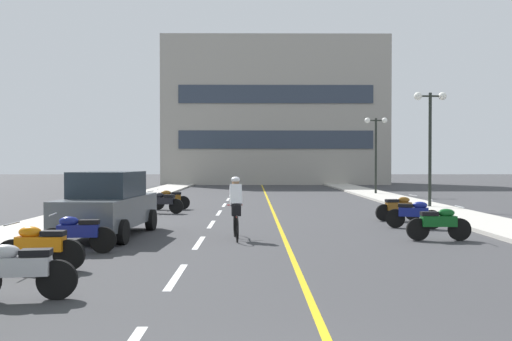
# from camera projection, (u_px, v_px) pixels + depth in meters

# --- Properties ---
(ground_plane) EXTENTS (140.00, 140.00, 0.00)m
(ground_plane) POSITION_uv_depth(u_px,v_px,m) (266.00, 207.00, 24.43)
(ground_plane) COLOR #38383A
(curb_left) EXTENTS (2.40, 72.00, 0.12)m
(curb_left) POSITION_uv_depth(u_px,v_px,m) (128.00, 201.00, 27.38)
(curb_left) COLOR #B7B2A8
(curb_left) RESTS_ON ground
(curb_right) EXTENTS (2.40, 72.00, 0.12)m
(curb_right) POSITION_uv_depth(u_px,v_px,m) (400.00, 201.00, 27.48)
(curb_right) COLOR #B7B2A8
(curb_right) RESTS_ON ground
(lane_dash_1) EXTENTS (0.14, 2.20, 0.01)m
(lane_dash_1) POSITION_uv_depth(u_px,v_px,m) (176.00, 276.00, 9.42)
(lane_dash_1) COLOR silver
(lane_dash_1) RESTS_ON ground
(lane_dash_2) EXTENTS (0.14, 2.20, 0.01)m
(lane_dash_2) POSITION_uv_depth(u_px,v_px,m) (199.00, 243.00, 13.42)
(lane_dash_2) COLOR silver
(lane_dash_2) RESTS_ON ground
(lane_dash_3) EXTENTS (0.14, 2.20, 0.01)m
(lane_dash_3) POSITION_uv_depth(u_px,v_px,m) (211.00, 224.00, 17.42)
(lane_dash_3) COLOR silver
(lane_dash_3) RESTS_ON ground
(lane_dash_4) EXTENTS (0.14, 2.20, 0.01)m
(lane_dash_4) POSITION_uv_depth(u_px,v_px,m) (219.00, 213.00, 21.42)
(lane_dash_4) COLOR silver
(lane_dash_4) RESTS_ON ground
(lane_dash_5) EXTENTS (0.14, 2.20, 0.01)m
(lane_dash_5) POSITION_uv_depth(u_px,v_px,m) (224.00, 205.00, 25.42)
(lane_dash_5) COLOR silver
(lane_dash_5) RESTS_ON ground
(lane_dash_6) EXTENTS (0.14, 2.20, 0.01)m
(lane_dash_6) POSITION_uv_depth(u_px,v_px,m) (228.00, 199.00, 29.42)
(lane_dash_6) COLOR silver
(lane_dash_6) RESTS_ON ground
(lane_dash_7) EXTENTS (0.14, 2.20, 0.01)m
(lane_dash_7) POSITION_uv_depth(u_px,v_px,m) (231.00, 195.00, 33.42)
(lane_dash_7) COLOR silver
(lane_dash_7) RESTS_ON ground
(lane_dash_8) EXTENTS (0.14, 2.20, 0.01)m
(lane_dash_8) POSITION_uv_depth(u_px,v_px,m) (233.00, 191.00, 37.42)
(lane_dash_8) COLOR silver
(lane_dash_8) RESTS_ON ground
(lane_dash_9) EXTENTS (0.14, 2.20, 0.01)m
(lane_dash_9) POSITION_uv_depth(u_px,v_px,m) (235.00, 189.00, 41.42)
(lane_dash_9) COLOR silver
(lane_dash_9) RESTS_ON ground
(lane_dash_10) EXTENTS (0.14, 2.20, 0.01)m
(lane_dash_10) POSITION_uv_depth(u_px,v_px,m) (237.00, 186.00, 45.42)
(lane_dash_10) COLOR silver
(lane_dash_10) RESTS_ON ground
(lane_dash_11) EXTENTS (0.14, 2.20, 0.01)m
(lane_dash_11) POSITION_uv_depth(u_px,v_px,m) (238.00, 185.00, 49.42)
(lane_dash_11) COLOR silver
(lane_dash_11) RESTS_ON ground
(centre_line_yellow) EXTENTS (0.12, 66.00, 0.01)m
(centre_line_yellow) POSITION_uv_depth(u_px,v_px,m) (269.00, 202.00, 27.44)
(centre_line_yellow) COLOR gold
(centre_line_yellow) RESTS_ON ground
(office_building) EXTENTS (21.60, 7.61, 14.12)m
(office_building) POSITION_uv_depth(u_px,v_px,m) (274.00, 113.00, 52.08)
(office_building) COLOR #9E998E
(office_building) RESTS_ON ground
(street_lamp_mid) EXTENTS (1.46, 0.36, 5.11)m
(street_lamp_mid) POSITION_uv_depth(u_px,v_px,m) (430.00, 123.00, 23.22)
(street_lamp_mid) COLOR black
(street_lamp_mid) RESTS_ON curb_right
(street_lamp_far) EXTENTS (1.46, 0.36, 4.84)m
(street_lamp_far) POSITION_uv_depth(u_px,v_px,m) (376.00, 138.00, 33.21)
(street_lamp_far) COLOR black
(street_lamp_far) RESTS_ON curb_right
(parked_car_near) EXTENTS (2.14, 4.30, 1.82)m
(parked_car_near) POSITION_uv_depth(u_px,v_px,m) (108.00, 204.00, 14.53)
(parked_car_near) COLOR black
(parked_car_near) RESTS_ON ground
(motorcycle_1) EXTENTS (1.70, 0.60, 0.92)m
(motorcycle_1) POSITION_uv_depth(u_px,v_px,m) (18.00, 269.00, 7.75)
(motorcycle_1) COLOR black
(motorcycle_1) RESTS_ON ground
(motorcycle_2) EXTENTS (1.70, 0.60, 0.92)m
(motorcycle_2) POSITION_uv_depth(u_px,v_px,m) (40.00, 246.00, 9.92)
(motorcycle_2) COLOR black
(motorcycle_2) RESTS_ON ground
(motorcycle_3) EXTENTS (1.70, 0.60, 0.92)m
(motorcycle_3) POSITION_uv_depth(u_px,v_px,m) (78.00, 233.00, 11.79)
(motorcycle_3) COLOR black
(motorcycle_3) RESTS_ON ground
(motorcycle_4) EXTENTS (1.70, 0.60, 0.92)m
(motorcycle_4) POSITION_uv_depth(u_px,v_px,m) (439.00, 223.00, 13.76)
(motorcycle_4) COLOR black
(motorcycle_4) RESTS_ON ground
(motorcycle_5) EXTENTS (1.65, 0.76, 0.92)m
(motorcycle_5) POSITION_uv_depth(u_px,v_px,m) (414.00, 214.00, 16.31)
(motorcycle_5) COLOR black
(motorcycle_5) RESTS_ON ground
(motorcycle_6) EXTENTS (1.69, 0.60, 0.92)m
(motorcycle_6) POSITION_uv_depth(u_px,v_px,m) (399.00, 208.00, 18.50)
(motorcycle_6) COLOR black
(motorcycle_6) RESTS_ON ground
(motorcycle_7) EXTENTS (1.69, 0.62, 0.92)m
(motorcycle_7) POSITION_uv_depth(u_px,v_px,m) (163.00, 202.00, 21.21)
(motorcycle_7) COLOR black
(motorcycle_7) RESTS_ON ground
(motorcycle_8) EXTENTS (1.69, 0.60, 0.92)m
(motorcycle_8) POSITION_uv_depth(u_px,v_px,m) (170.00, 199.00, 22.93)
(motorcycle_8) COLOR black
(motorcycle_8) RESTS_ON ground
(cyclist_rider) EXTENTS (0.43, 1.77, 1.71)m
(cyclist_rider) POSITION_uv_depth(u_px,v_px,m) (236.00, 206.00, 14.04)
(cyclist_rider) COLOR black
(cyclist_rider) RESTS_ON ground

